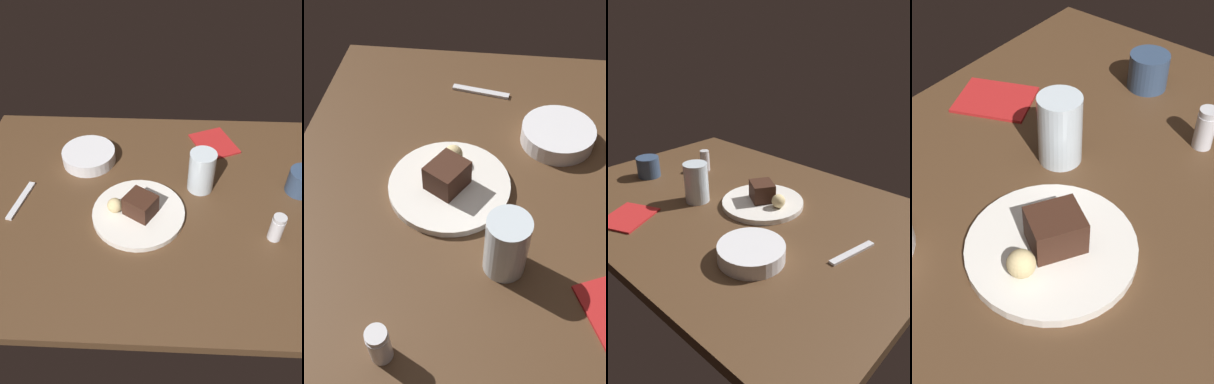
% 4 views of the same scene
% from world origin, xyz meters
% --- Properties ---
extents(dining_table, '(1.20, 0.84, 0.03)m').
position_xyz_m(dining_table, '(0.00, 0.00, 0.01)').
color(dining_table, '#4C331E').
rests_on(dining_table, ground).
extents(dessert_plate, '(0.25, 0.25, 0.02)m').
position_xyz_m(dessert_plate, '(0.07, 0.06, 0.04)').
color(dessert_plate, white).
rests_on(dessert_plate, dining_table).
extents(chocolate_cake_slice, '(0.10, 0.10, 0.06)m').
position_xyz_m(chocolate_cake_slice, '(0.06, 0.06, 0.08)').
color(chocolate_cake_slice, '#381E14').
rests_on(chocolate_cake_slice, dessert_plate).
extents(bread_roll, '(0.04, 0.04, 0.04)m').
position_xyz_m(bread_roll, '(0.13, 0.06, 0.07)').
color(bread_roll, '#DBC184').
rests_on(bread_roll, dessert_plate).
extents(salt_shaker, '(0.04, 0.04, 0.08)m').
position_xyz_m(salt_shaker, '(-0.29, 0.12, 0.07)').
color(salt_shaker, silver).
rests_on(salt_shaker, dining_table).
extents(water_glass, '(0.08, 0.08, 0.13)m').
position_xyz_m(water_glass, '(-0.11, -0.06, 0.09)').
color(water_glass, silver).
rests_on(water_glass, dining_table).
extents(coffee_cup, '(0.08, 0.08, 0.07)m').
position_xyz_m(coffee_cup, '(-0.40, -0.06, 0.07)').
color(coffee_cup, '#334766').
rests_on(coffee_cup, dining_table).
extents(folded_napkin, '(0.17, 0.19, 0.01)m').
position_xyz_m(folded_napkin, '(-0.17, -0.28, 0.03)').
color(folded_napkin, '#B21E1E').
rests_on(folded_napkin, dining_table).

